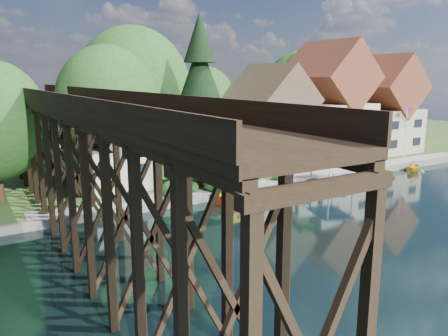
# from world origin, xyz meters

# --- Properties ---
(ground) EXTENTS (140.00, 140.00, 0.00)m
(ground) POSITION_xyz_m (0.00, 0.00, 0.00)
(ground) COLOR black
(ground) RESTS_ON ground
(bank) EXTENTS (140.00, 52.00, 0.50)m
(bank) POSITION_xyz_m (0.00, 34.00, 0.25)
(bank) COLOR #334F1F
(bank) RESTS_ON ground
(seawall) EXTENTS (60.00, 0.40, 0.62)m
(seawall) POSITION_xyz_m (4.00, 8.00, 0.31)
(seawall) COLOR slate
(seawall) RESTS_ON ground
(promenade) EXTENTS (50.00, 2.60, 0.06)m
(promenade) POSITION_xyz_m (6.00, 9.30, 0.53)
(promenade) COLOR gray
(promenade) RESTS_ON bank
(trestle_bridge) EXTENTS (4.12, 44.18, 9.30)m
(trestle_bridge) POSITION_xyz_m (-16.00, 5.17, 5.35)
(trestle_bridge) COLOR black
(trestle_bridge) RESTS_ON ground
(house_left) EXTENTS (7.64, 8.64, 11.02)m
(house_left) POSITION_xyz_m (7.00, 16.00, 5.14)
(house_left) COLOR beige
(house_left) RESTS_ON bank
(house_center) EXTENTS (8.65, 9.18, 13.89)m
(house_center) POSITION_xyz_m (16.00, 16.50, 6.42)
(house_center) COLOR beige
(house_center) RESTS_ON bank
(house_right) EXTENTS (8.15, 8.64, 12.45)m
(house_right) POSITION_xyz_m (25.00, 16.00, 5.78)
(house_right) COLOR tan
(house_right) RESTS_ON bank
(shed) EXTENTS (5.09, 5.40, 7.85)m
(shed) POSITION_xyz_m (-11.00, 14.50, 3.83)
(shed) COLOR beige
(shed) RESTS_ON bank
(bg_trees) EXTENTS (49.90, 13.30, 10.57)m
(bg_trees) POSITION_xyz_m (1.00, 21.25, 7.29)
(bg_trees) COLOR #382314
(bg_trees) RESTS_ON bank
(shrubs) EXTENTS (15.76, 2.47, 1.70)m
(shrubs) POSITION_xyz_m (-4.60, 9.26, 1.23)
(shrubs) COLOR #163D16
(shrubs) RESTS_ON bank
(conifer) EXTENTS (6.04, 6.04, 14.87)m
(conifer) POSITION_xyz_m (-4.26, 11.20, 7.66)
(conifer) COLOR #382314
(conifer) RESTS_ON bank
(palm_tree) EXTENTS (4.51, 4.51, 5.73)m
(palm_tree) POSITION_xyz_m (7.74, 12.04, 5.51)
(palm_tree) COLOR #382314
(palm_tree) RESTS_ON bank
(flagpole) EXTENTS (0.97, 0.17, 6.17)m
(flagpole) POSITION_xyz_m (22.77, 10.35, 4.29)
(flagpole) COLOR white
(flagpole) RESTS_ON bank
(tugboat) EXTENTS (3.47, 2.49, 2.27)m
(tugboat) POSITION_xyz_m (-3.66, 6.99, 0.68)
(tugboat) COLOR #AB230B
(tugboat) RESTS_ON ground
(boat_white_a) EXTENTS (4.42, 3.84, 0.77)m
(boat_white_a) POSITION_xyz_m (2.83, 6.40, 0.38)
(boat_white_a) COLOR white
(boat_white_a) RESTS_ON ground
(boat_canopy) EXTENTS (3.98, 4.85, 2.70)m
(boat_canopy) POSITION_xyz_m (7.00, 6.41, 1.16)
(boat_canopy) COLOR white
(boat_canopy) RESTS_ON ground
(boat_yellow) EXTENTS (3.14, 2.89, 1.38)m
(boat_yellow) POSITION_xyz_m (19.49, 6.65, 0.69)
(boat_yellow) COLOR yellow
(boat_yellow) RESTS_ON ground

